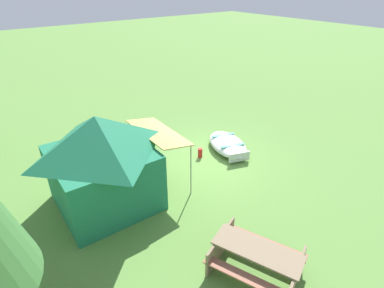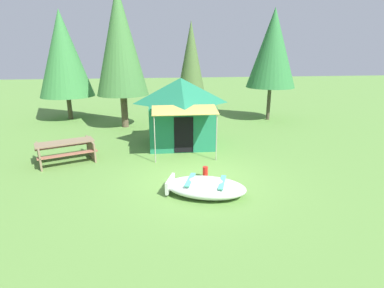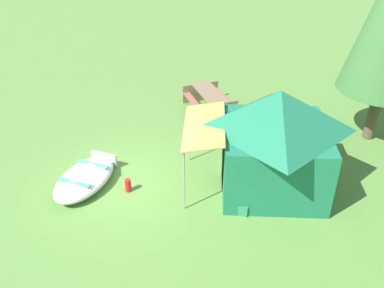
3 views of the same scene
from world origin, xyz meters
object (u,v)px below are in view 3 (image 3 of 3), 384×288
object	(u,v)px
cooler_box	(239,207)
canvas_cabin_tent	(275,139)
picnic_table	(209,99)
fuel_can	(128,185)
beached_rowboat	(85,178)

from	to	relation	value
cooler_box	canvas_cabin_tent	bearing A→B (deg)	140.45
picnic_table	cooler_box	distance (m)	5.65
fuel_can	cooler_box	bearing A→B (deg)	75.30
beached_rowboat	fuel_can	xyz separation A→B (m)	(0.22, 1.23, -0.06)
canvas_cabin_tent	picnic_table	xyz separation A→B (m)	(-4.45, -1.65, -1.01)
beached_rowboat	canvas_cabin_tent	world-z (taller)	canvas_cabin_tent
beached_rowboat	picnic_table	xyz separation A→B (m)	(-4.61, 3.46, 0.23)
canvas_cabin_tent	fuel_can	size ratio (longest dim) A/B	10.57
beached_rowboat	cooler_box	world-z (taller)	beached_rowboat
picnic_table	beached_rowboat	bearing A→B (deg)	-36.95
cooler_box	fuel_can	bearing A→B (deg)	-104.70
picnic_table	cooler_box	xyz separation A→B (m)	(5.60, 0.71, -0.32)
fuel_can	picnic_table	bearing A→B (deg)	155.10
cooler_box	fuel_can	xyz separation A→B (m)	(-0.77, -2.95, 0.03)
canvas_cabin_tent	picnic_table	bearing A→B (deg)	-159.67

